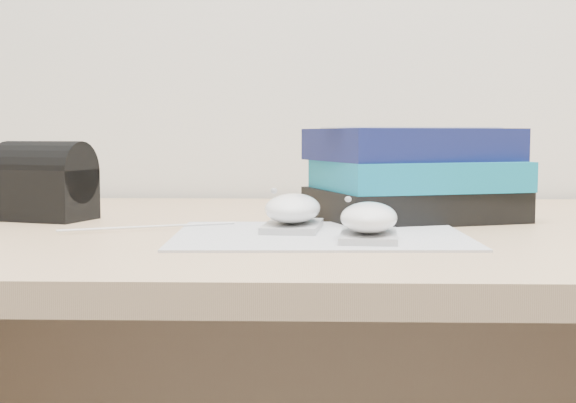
{
  "coord_description": "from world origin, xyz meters",
  "views": [
    {
      "loc": [
        -0.06,
        0.58,
        0.84
      ],
      "look_at": [
        -0.09,
        1.45,
        0.77
      ],
      "focal_mm": 50.0,
      "sensor_mm": 36.0,
      "label": 1
    }
  ],
  "objects_px": {
    "book_stack": "(413,175)",
    "desk": "(356,390)",
    "mouse_rear": "(293,212)",
    "mouse_front": "(369,221)",
    "pouch": "(45,182)"
  },
  "relations": [
    {
      "from": "desk",
      "to": "book_stack",
      "type": "relative_size",
      "value": 5.36
    },
    {
      "from": "mouse_rear",
      "to": "pouch",
      "type": "bearing_deg",
      "value": 160.22
    },
    {
      "from": "mouse_rear",
      "to": "book_stack",
      "type": "height_order",
      "value": "book_stack"
    },
    {
      "from": "mouse_rear",
      "to": "book_stack",
      "type": "bearing_deg",
      "value": 42.1
    },
    {
      "from": "book_stack",
      "to": "desk",
      "type": "bearing_deg",
      "value": 179.95
    },
    {
      "from": "desk",
      "to": "mouse_front",
      "type": "relative_size",
      "value": 14.13
    },
    {
      "from": "mouse_front",
      "to": "mouse_rear",
      "type": "bearing_deg",
      "value": 134.26
    },
    {
      "from": "desk",
      "to": "mouse_rear",
      "type": "height_order",
      "value": "mouse_rear"
    },
    {
      "from": "book_stack",
      "to": "mouse_rear",
      "type": "bearing_deg",
      "value": -137.9
    },
    {
      "from": "mouse_front",
      "to": "book_stack",
      "type": "height_order",
      "value": "book_stack"
    },
    {
      "from": "mouse_rear",
      "to": "pouch",
      "type": "distance_m",
      "value": 0.35
    },
    {
      "from": "mouse_front",
      "to": "pouch",
      "type": "xyz_separation_m",
      "value": [
        -0.41,
        0.2,
        0.03
      ]
    },
    {
      "from": "desk",
      "to": "mouse_front",
      "type": "distance_m",
      "value": 0.34
    },
    {
      "from": "desk",
      "to": "book_stack",
      "type": "height_order",
      "value": "book_stack"
    },
    {
      "from": "pouch",
      "to": "mouse_rear",
      "type": "bearing_deg",
      "value": -19.78
    }
  ]
}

